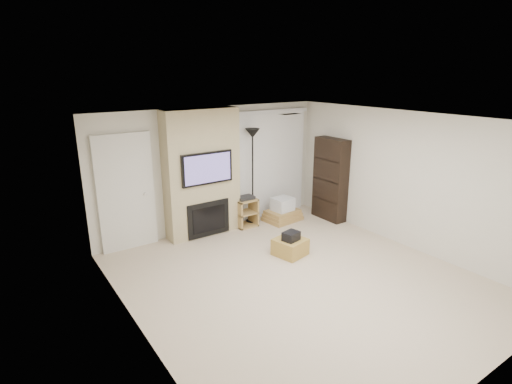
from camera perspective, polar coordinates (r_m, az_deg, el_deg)
floor at (r=6.51m, az=6.15°, el=-12.32°), size 5.00×5.50×0.00m
ceiling at (r=5.72m, az=6.95°, el=10.09°), size 5.00×5.50×0.00m
wall_back at (r=8.18m, az=-6.19°, el=3.28°), size 5.00×0.00×2.50m
wall_front at (r=4.49m, az=30.61°, el=-10.96°), size 5.00×0.00×2.50m
wall_left at (r=4.84m, az=-16.66°, el=-7.21°), size 0.00×5.50×2.50m
wall_right at (r=7.81m, az=20.53°, el=1.63°), size 0.00×5.50×2.50m
hvac_vent at (r=6.59m, az=4.94°, el=11.02°), size 0.35×0.18×0.01m
ottoman at (r=7.23m, az=4.89°, el=-7.81°), size 0.60×0.60×0.30m
black_bag at (r=7.09m, az=5.04°, el=-6.29°), size 0.32×0.27×0.16m
fireplace_wall at (r=7.85m, az=-7.69°, el=2.53°), size 1.50×0.47×2.50m
entry_door at (r=7.54m, az=-18.07°, el=-0.20°), size 1.02×0.11×2.14m
vertical_blinds at (r=8.87m, az=1.95°, el=4.59°), size 1.98×0.10×2.37m
floor_lamp at (r=8.31m, az=-0.50°, el=6.09°), size 0.30×0.30×2.04m
av_stand at (r=8.42m, az=-1.51°, el=-2.66°), size 0.45×0.38×0.66m
box_stack at (r=8.80m, az=3.80°, el=-2.84°), size 0.82×0.66×0.52m
bookshelf at (r=8.85m, az=10.59°, el=1.79°), size 0.30×0.80×1.80m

